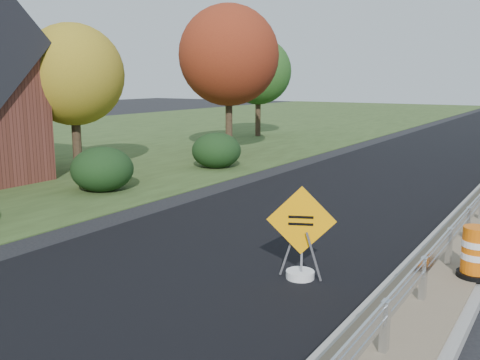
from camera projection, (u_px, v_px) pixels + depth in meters
The scene contains 10 objects.
ground at pixel (466, 247), 12.02m from camera, with size 140.00×140.00×0.00m, color black.
grass_verge_near at pixel (80, 140), 32.93m from camera, with size 30.00×120.00×0.03m, color #32461E.
milled_overlay at pixel (398, 168), 22.64m from camera, with size 7.20×120.00×0.01m, color black.
hedge_mid at pixel (102, 169), 17.92m from camera, with size 2.09×2.09×1.52m, color black.
hedge_north at pixel (216, 150), 22.64m from camera, with size 2.09×2.09×1.52m, color black.
tree_near_yellow at pixel (73, 75), 20.84m from camera, with size 3.96×3.96×5.88m.
tree_near_red at pixel (229, 56), 26.25m from camera, with size 4.95×4.95×7.35m.
tree_near_back at pixel (258, 71), 34.59m from camera, with size 4.29×4.29×6.37m.
caution_sign at pixel (301, 256), 10.06m from camera, with size 1.20×0.55×1.79m.
barrel_median_near at pixel (476, 253), 9.54m from camera, with size 0.63×0.63×0.92m.
Camera 1 is at (1.86, -12.47, 3.73)m, focal length 40.00 mm.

